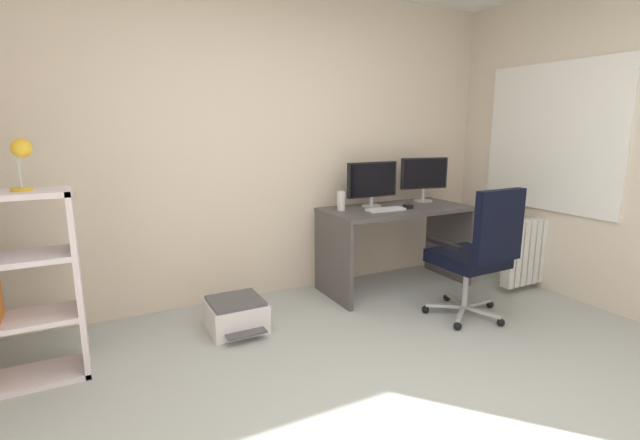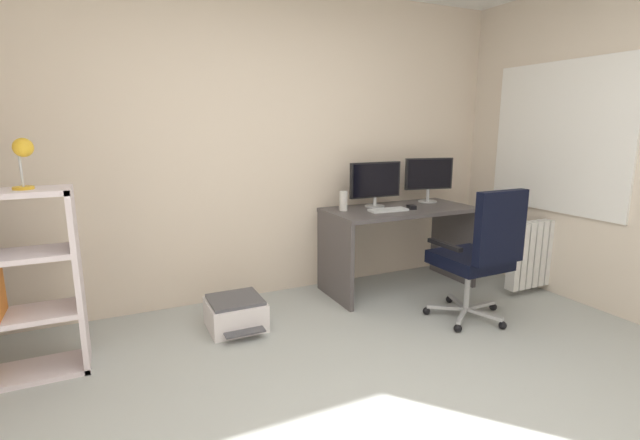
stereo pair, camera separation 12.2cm
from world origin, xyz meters
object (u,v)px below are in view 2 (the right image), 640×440
monitor_main (375,182)px  radiator (539,253)px  desk_lamp (23,154)px  printer (236,313)px  monitor_secondary (429,176)px  office_chair (480,251)px  keyboard (388,210)px  desktop_speaker (343,201)px  computer_mouse (411,207)px  desk (399,231)px

monitor_main → radiator: (1.28, -0.76, -0.63)m
desk_lamp → printer: desk_lamp is taller
monitor_secondary → office_chair: monitor_secondary is taller
keyboard → desktop_speaker: bearing=154.8°
computer_mouse → printer: 1.78m
radiator → computer_mouse: bearing=153.1°
desktop_speaker → printer: (-1.06, -0.29, -0.73)m
monitor_secondary → printer: 2.23m
desk → monitor_main: 0.50m
office_chair → printer: size_ratio=2.19×
desktop_speaker → office_chair: 1.20m
monitor_secondary → desk_lamp: 3.25m
desktop_speaker → desk_lamp: desk_lamp is taller
desktop_speaker → radiator: bearing=-23.6°
desktop_speaker → desk: bearing=-10.5°
desktop_speaker → office_chair: (0.63, -0.98, -0.28)m
desktop_speaker → monitor_main: bearing=7.7°
desk → printer: bearing=-173.2°
computer_mouse → printer: size_ratio=0.21×
computer_mouse → desktop_speaker: desktop_speaker is taller
office_chair → radiator: 1.05m
monitor_secondary → keyboard: monitor_secondary is taller
monitor_main → office_chair: monitor_main is taller
monitor_main → desktop_speaker: 0.38m
office_chair → printer: (-1.69, 0.70, -0.45)m
monitor_main → printer: (-1.41, -0.33, -0.88)m
desk → office_chair: 0.89m
keyboard → printer: bearing=-172.6°
keyboard → radiator: bearing=-19.0°
monitor_secondary → printer: bearing=-170.6°
desk → computer_mouse: (0.07, -0.09, 0.23)m
printer → monitor_secondary: bearing=9.4°
desktop_speaker → radiator: desktop_speaker is taller
desk → radiator: size_ratio=1.93×
printer → desktop_speaker: bearing=15.1°
monitor_secondary → desk_lamp: (-3.20, -0.44, 0.32)m
desk → printer: desk is taller
radiator → desk_lamp: bearing=175.3°
printer → radiator: bearing=-9.0°
monitor_main → computer_mouse: (0.24, -0.23, -0.21)m
monitor_secondary → keyboard: 0.70m
keyboard → desktop_speaker: size_ratio=2.00×
keyboard → computer_mouse: size_ratio=3.40×
desktop_speaker → desk_lamp: 2.34m
computer_mouse → radiator: 1.24m
monitor_secondary → office_chair: 1.17m
computer_mouse → printer: (-1.65, -0.10, -0.66)m
desk → radiator: (1.11, -0.62, -0.19)m
desktop_speaker → radiator: (1.63, -0.71, -0.48)m
desktop_speaker → office_chair: office_chair is taller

